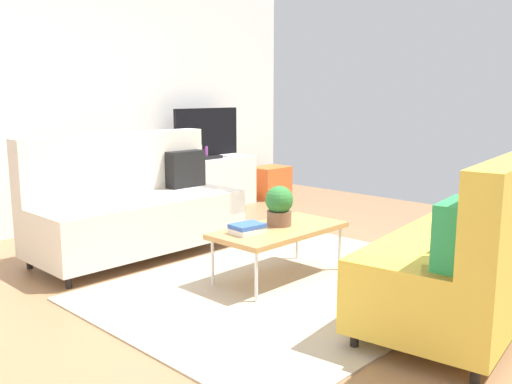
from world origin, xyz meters
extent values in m
plane|color=#936B47|center=(0.00, 0.00, 0.00)|extent=(7.68, 7.68, 0.00)
cube|color=white|center=(0.00, 2.80, 1.45)|extent=(6.40, 0.12, 2.90)
cube|color=tan|center=(0.13, -0.26, 0.01)|extent=(2.90, 2.20, 0.01)
cube|color=beige|center=(-0.22, 1.29, 0.32)|extent=(1.90, 0.84, 0.44)
cube|color=beige|center=(-0.22, 1.61, 0.82)|extent=(1.90, 0.20, 0.56)
cube|color=beige|center=(0.63, 1.29, 0.43)|extent=(0.20, 0.84, 0.22)
cube|color=beige|center=(-1.07, 1.29, 0.43)|extent=(0.20, 0.84, 0.22)
cylinder|color=black|center=(0.65, 0.95, 0.05)|extent=(0.05, 0.05, 0.10)
cylinder|color=black|center=(-1.09, 0.95, 0.05)|extent=(0.05, 0.05, 0.10)
cylinder|color=black|center=(0.65, 1.63, 0.05)|extent=(0.05, 0.05, 0.10)
cylinder|color=black|center=(-1.09, 1.63, 0.05)|extent=(0.05, 0.05, 0.10)
cube|color=black|center=(0.45, 1.43, 0.72)|extent=(0.40, 0.14, 0.36)
cube|color=gold|center=(0.48, -1.41, 0.32)|extent=(1.99, 1.08, 0.44)
cube|color=gold|center=(-0.37, -1.52, 0.43)|extent=(0.31, 0.86, 0.22)
cube|color=gold|center=(1.32, -1.30, 0.43)|extent=(0.31, 0.86, 0.22)
cylinder|color=black|center=(-0.43, -1.19, 0.05)|extent=(0.05, 0.05, 0.10)
cylinder|color=black|center=(1.29, -0.96, 0.05)|extent=(0.05, 0.05, 0.10)
cylinder|color=black|center=(-0.34, -1.86, 0.05)|extent=(0.05, 0.05, 0.10)
cube|color=#288C4C|center=(-0.17, -1.64, 0.72)|extent=(0.41, 0.19, 0.36)
cube|color=#3359B2|center=(0.28, -1.58, 0.72)|extent=(0.41, 0.19, 0.36)
cube|color=#B7844C|center=(0.18, -0.06, 0.40)|extent=(1.10, 0.56, 0.04)
cylinder|color=silver|center=(-0.32, 0.17, 0.19)|extent=(0.02, 0.02, 0.38)
cylinder|color=silver|center=(0.68, 0.17, 0.19)|extent=(0.02, 0.02, 0.38)
cylinder|color=silver|center=(-0.32, -0.29, 0.19)|extent=(0.02, 0.02, 0.38)
cylinder|color=silver|center=(0.68, -0.29, 0.19)|extent=(0.02, 0.02, 0.38)
cube|color=silver|center=(1.61, 2.46, 0.32)|extent=(1.40, 0.44, 0.64)
cube|color=black|center=(1.61, 2.44, 0.66)|extent=(0.36, 0.20, 0.04)
cube|color=black|center=(1.61, 2.44, 0.98)|extent=(1.00, 0.05, 0.60)
cube|color=orange|center=(2.71, 2.36, 0.22)|extent=(0.52, 0.40, 0.44)
cylinder|color=brown|center=(0.24, -0.01, 0.48)|extent=(0.20, 0.20, 0.12)
sphere|color=#2D7233|center=(0.24, -0.01, 0.63)|extent=(0.22, 0.22, 0.22)
cube|color=silver|center=(-0.12, 0.00, 0.44)|extent=(0.25, 0.20, 0.04)
cube|color=#3359B2|center=(-0.12, 0.00, 0.48)|extent=(0.26, 0.20, 0.03)
cylinder|color=silver|center=(1.03, 2.51, 0.71)|extent=(0.12, 0.12, 0.15)
cylinder|color=silver|center=(1.21, 2.51, 0.73)|extent=(0.12, 0.12, 0.17)
cylinder|color=#3359B2|center=(1.39, 2.42, 0.73)|extent=(0.05, 0.05, 0.18)
cylinder|color=silver|center=(1.49, 2.42, 0.73)|extent=(0.04, 0.04, 0.19)
cylinder|color=purple|center=(1.58, 2.42, 0.72)|extent=(0.05, 0.05, 0.17)
camera|label=1|loc=(-3.00, -2.87, 1.47)|focal=38.82mm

